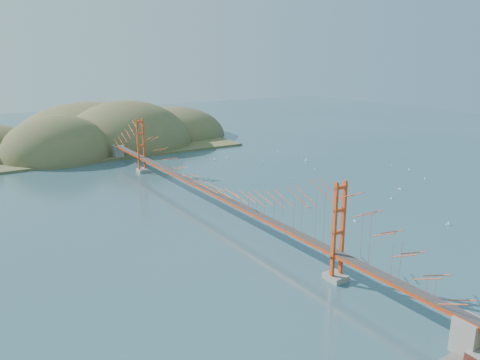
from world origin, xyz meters
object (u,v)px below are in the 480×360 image
sailboat_1 (294,179)px  sailboat_0 (355,220)px  bridge (207,168)px  sailboat_2 (448,224)px

sailboat_1 → sailboat_0: bearing=-107.9°
bridge → sailboat_1: 26.05m
sailboat_1 → sailboat_0: (-7.95, -24.67, 0.01)m
sailboat_1 → sailboat_2: bearing=-85.3°
bridge → sailboat_0: 24.81m
sailboat_2 → sailboat_0: 13.80m
bridge → sailboat_2: bearing=-44.3°
sailboat_0 → sailboat_1: bearing=72.1°
sailboat_2 → sailboat_0: sailboat_2 is taller
bridge → sailboat_1: size_ratio=168.90×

